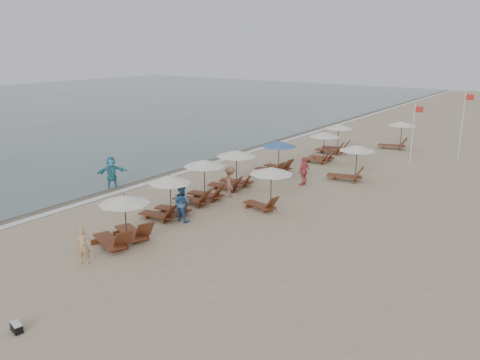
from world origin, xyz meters
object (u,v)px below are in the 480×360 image
Objects in this scene: lounger_station_4 at (276,156)px; inland_station_0 at (267,182)px; lounger_station_6 at (335,139)px; waterline_walker at (112,172)px; lounger_station_5 at (321,146)px; duffel_bag at (17,327)px; beachgoer_far_a at (304,171)px; beachgoer_mid_a at (182,203)px; lounger_station_0 at (121,221)px; lounger_station_2 at (201,182)px; beachgoer_near at (83,246)px; flag_pole_near at (413,131)px; inland_station_1 at (351,160)px; lounger_station_1 at (167,197)px; beachgoer_mid_b at (230,182)px; lounger_station_3 at (233,169)px; inland_station_2 at (397,133)px.

lounger_station_4 is 1.00× the size of inland_station_0.
lounger_station_6 is 17.58m from waterline_walker.
duffel_bag is at bearing -84.36° from lounger_station_5.
lounger_station_4 is 1.51× the size of beachgoer_far_a.
lounger_station_5 is at bearing -154.48° from beachgoer_far_a.
lounger_station_6 is 5.22× the size of duffel_bag.
beachgoer_mid_a is 10.00m from duffel_bag.
lounger_station_5 reaches higher than lounger_station_0.
lounger_station_2 is 1.76× the size of beachgoer_near.
flag_pole_near reaches higher than beachgoer_mid_a.
beachgoer_far_a is 0.41× the size of flag_pole_near.
beachgoer_near is 2.91× the size of duffel_bag.
inland_station_1 is 1.66× the size of beachgoer_far_a.
beachgoer_near is at bearing -79.57° from lounger_station_1.
beachgoer_mid_a is (0.65, -18.06, -0.16)m from lounger_station_6.
flag_pole_near is at bearing 49.73° from lounger_station_4.
beachgoer_near is 24.13m from flag_pole_near.
lounger_station_4 is 1.50× the size of beachgoer_mid_b.
lounger_station_2 is 1.41× the size of waterline_walker.
lounger_station_3 is (-0.38, 5.83, 0.10)m from lounger_station_1.
lounger_station_1 is 0.93× the size of lounger_station_2.
inland_station_1 reaches higher than beachgoer_near.
inland_station_0 is 4.44m from beachgoer_mid_a.
inland_station_2 is (2.97, 25.83, 0.30)m from lounger_station_0.
lounger_station_4 is at bearing 88.33° from lounger_station_3.
lounger_station_1 is 0.92× the size of lounger_station_6.
lounger_station_3 is 12.30m from lounger_station_6.
lounger_station_2 is 0.98× the size of lounger_station_6.
inland_station_0 is at bearing -99.20° from inland_station_1.
inland_station_0 is (3.45, 1.06, 0.33)m from lounger_station_2.
lounger_station_3 is 7.40m from inland_station_1.
inland_station_1 is (3.68, -3.31, 0.16)m from lounger_station_5.
flag_pole_near is (6.44, 7.60, 1.28)m from lounger_station_4.
beachgoer_near is at bearing -85.38° from lounger_station_4.
lounger_station_1 is 0.95× the size of lounger_station_4.
lounger_station_5 is at bearing -80.69° from lounger_station_6.
inland_station_2 is (3.85, 19.65, 0.18)m from lounger_station_2.
inland_station_1 reaches higher than beachgoer_mid_b.
duffel_bag is (3.46, -19.93, -0.95)m from lounger_station_4.
waterline_walker is (-9.42, -2.04, -0.51)m from inland_station_0.
lounger_station_6 reaches higher than inland_station_0.
lounger_station_3 reaches higher than lounger_station_4.
beachgoer_mid_b is at bearing 100.89° from duffel_bag.
lounger_station_5 is at bearing 76.54° from lounger_station_4.
lounger_station_0 reaches higher than beachgoer_far_a.
flag_pole_near is (6.39, 15.17, 1.24)m from lounger_station_2.
lounger_station_6 is 1.44× the size of waterline_walker.
lounger_station_3 reaches higher than waterline_walker.
inland_station_2 is 1.66× the size of beachgoer_far_a.
beachgoer_far_a is at bearing 65.00° from lounger_station_2.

